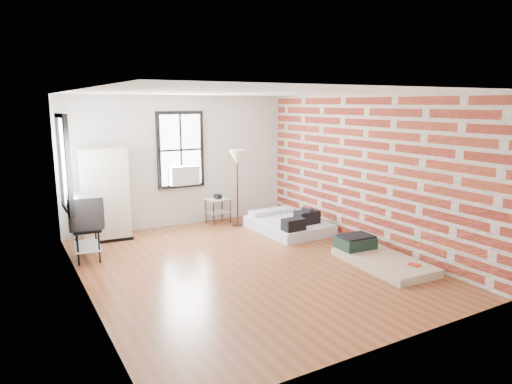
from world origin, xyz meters
TOP-DOWN VIEW (x-y plane):
  - ground at (0.00, 0.00)m, footprint 6.00×6.00m
  - room_shell at (0.23, 0.36)m, footprint 5.02×6.02m
  - mattress_main at (1.75, 1.37)m, footprint 1.28×1.71m
  - mattress_bare at (1.94, -0.98)m, footprint 0.98×1.74m
  - wardrobe at (-1.68, 2.65)m, footprint 0.94×0.59m
  - side_table at (0.75, 2.72)m, footprint 0.54×0.45m
  - floor_lamp at (1.02, 2.31)m, footprint 0.35×0.35m
  - tv_stand at (-2.21, 1.66)m, footprint 0.62×0.84m

SIDE VIEW (x-z plane):
  - ground at x=0.00m, z-range 0.00..0.00m
  - mattress_bare at x=1.94m, z-range -0.07..0.29m
  - mattress_main at x=1.75m, z-range -0.12..0.42m
  - side_table at x=0.75m, z-range 0.11..0.76m
  - tv_stand at x=-2.21m, z-range 0.24..1.36m
  - wardrobe at x=-1.68m, z-range 0.00..1.79m
  - floor_lamp at x=1.02m, z-range 0.59..2.25m
  - room_shell at x=0.23m, z-range 0.33..3.14m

